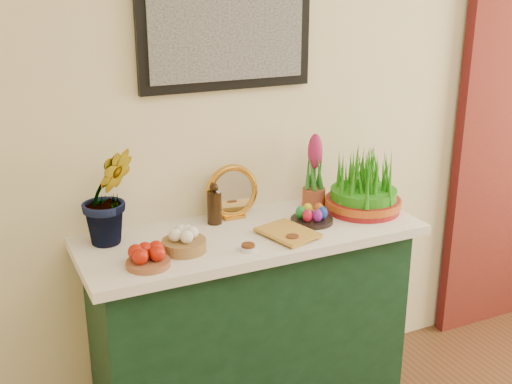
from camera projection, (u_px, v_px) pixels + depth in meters
The scene contains 13 objects.
sideboard at pixel (251, 330), 2.76m from camera, with size 1.30×0.45×0.85m, color #133621.
tablecloth at pixel (251, 235), 2.62m from camera, with size 1.40×0.55×0.04m, color silver.
hyacinth_green at pixel (107, 181), 2.41m from camera, with size 0.25×0.21×0.50m, color #287524.
apple_bowl at pixel (148, 258), 2.28m from camera, with size 0.19×0.19×0.08m.
garlic_basket at pixel (184, 241), 2.40m from camera, with size 0.22×0.22×0.09m.
vinegar_cruet at pixel (214, 206), 2.66m from camera, with size 0.06×0.06×0.18m.
mirror at pixel (232, 192), 2.71m from camera, with size 0.24×0.07×0.24m.
book at pixel (272, 238), 2.50m from camera, with size 0.15×0.23×0.03m, color #BD8931.
spice_dish_left at pixel (248, 248), 2.42m from camera, with size 0.06×0.06×0.03m.
spice_dish_right at pixel (292, 239), 2.49m from camera, with size 0.06×0.06×0.03m.
egg_plate at pixel (312, 216), 2.68m from camera, with size 0.23×0.23×0.07m.
hyacinth_pink at pixel (314, 174), 2.83m from camera, with size 0.10×0.10×0.33m.
wheatgrass_sabzeh at pixel (364, 185), 2.79m from camera, with size 0.33×0.33×0.27m.
Camera 1 is at (-1.46, -0.19, 1.88)m, focal length 45.00 mm.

